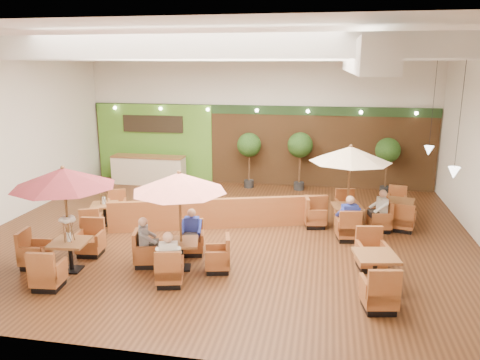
% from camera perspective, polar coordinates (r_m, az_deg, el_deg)
% --- Properties ---
extents(room, '(14.04, 14.00, 5.52)m').
position_cam_1_polar(room, '(14.16, 0.33, 9.10)').
color(room, '#381E0F').
rests_on(room, ground).
extents(service_counter, '(3.00, 0.75, 1.18)m').
position_cam_1_polar(service_counter, '(19.63, -11.07, 1.20)').
color(service_counter, beige).
rests_on(service_counter, ground).
extents(booth_divider, '(6.37, 2.16, 0.92)m').
position_cam_1_polar(booth_divider, '(14.12, -2.41, -4.09)').
color(booth_divider, brown).
rests_on(booth_divider, ground).
extents(table_0, '(2.48, 2.57, 2.59)m').
position_cam_1_polar(table_0, '(11.59, -20.79, -1.89)').
color(table_0, brown).
rests_on(table_0, ground).
extents(table_1, '(2.49, 2.49, 2.45)m').
position_cam_1_polar(table_1, '(11.07, -7.34, -2.69)').
color(table_1, brown).
rests_on(table_1, ground).
extents(table_2, '(2.60, 2.60, 2.58)m').
position_cam_1_polar(table_2, '(14.02, 13.19, 0.94)').
color(table_2, brown).
rests_on(table_2, ground).
extents(table_3, '(0.98, 2.42, 1.46)m').
position_cam_1_polar(table_3, '(14.94, -16.19, -3.51)').
color(table_3, brown).
rests_on(table_3, ground).
extents(table_4, '(1.04, 2.75, 0.99)m').
position_cam_1_polar(table_4, '(10.92, 16.10, -10.68)').
color(table_4, brown).
rests_on(table_4, ground).
extents(table_5, '(0.96, 2.48, 0.89)m').
position_cam_1_polar(table_5, '(15.55, 18.89, -3.61)').
color(table_5, brown).
rests_on(table_5, ground).
extents(topiary_0, '(0.95, 0.95, 2.21)m').
position_cam_1_polar(topiary_0, '(18.49, 1.11, 4.04)').
color(topiary_0, black).
rests_on(topiary_0, ground).
extents(topiary_1, '(0.98, 0.98, 2.28)m').
position_cam_1_polar(topiary_1, '(18.27, 7.34, 3.97)').
color(topiary_1, black).
rests_on(topiary_1, ground).
extents(topiary_2, '(0.93, 0.93, 2.16)m').
position_cam_1_polar(topiary_2, '(18.39, 17.56, 3.22)').
color(topiary_2, black).
rests_on(topiary_2, ground).
extents(diner_0, '(0.44, 0.40, 0.82)m').
position_cam_1_polar(diner_0, '(10.58, -8.68, -8.81)').
color(diner_0, silver).
rests_on(diner_0, ground).
extents(diner_1, '(0.40, 0.34, 0.77)m').
position_cam_1_polar(diner_1, '(12.17, -5.92, -5.73)').
color(diner_1, '#2535A2').
rests_on(diner_1, ground).
extents(diner_2, '(0.41, 0.44, 0.79)m').
position_cam_1_polar(diner_2, '(11.66, -11.41, -6.80)').
color(diner_2, slate).
rests_on(diner_2, ground).
extents(diner_3, '(0.47, 0.43, 0.86)m').
position_cam_1_polar(diner_3, '(13.37, 13.11, -4.05)').
color(diner_3, '#2535A2').
rests_on(diner_3, ground).
extents(diner_4, '(0.38, 0.43, 0.81)m').
position_cam_1_polar(diner_4, '(14.35, 16.74, -3.12)').
color(diner_4, silver).
rests_on(diner_4, ground).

